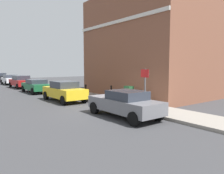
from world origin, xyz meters
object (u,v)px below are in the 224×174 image
Objects in this scene: car_yellow at (64,91)px; bollard_near_cabinet at (111,92)px; car_white at (10,79)px; street_sign at (145,83)px; car_grey at (125,103)px; car_green at (36,86)px; utility_cabinet at (129,95)px; car_black at (0,77)px; car_red at (21,81)px; bollard_far_kerb at (86,91)px.

car_yellow reaches higher than bollard_near_cabinet.
car_white is 1.84× the size of street_sign.
bollard_near_cabinet is (2.41, 4.34, -0.01)m from car_grey.
street_sign is at bearing -172.61° from car_green.
car_yellow is 5.01m from utility_cabinet.
car_grey is 31.67m from car_black.
car_yellow and car_black have the same top height.
utility_cabinet is (2.46, -16.69, -0.10)m from car_red.
car_green is 4.08× the size of bollard_near_cabinet.
car_white is at bearing 94.26° from bollard_far_kerb.
car_grey is 1.07× the size of car_black.
car_white is 25.26m from street_sign.
utility_cabinet is at bearing -166.99° from car_green.
car_yellow reaches higher than utility_cabinet.
car_white is 21.05m from bollard_near_cabinet.
car_black is 29.48m from utility_cabinet.
car_black is at bearing 93.14° from street_sign.
car_yellow is at bearing 178.31° from car_red.
bollard_far_kerb is at bearing -12.87° from car_grey.
bollard_near_cabinet and bollard_far_kerb have the same top height.
car_white is 4.07× the size of bollard_far_kerb.
car_black is 3.44× the size of utility_cabinet.
car_green is 13.22m from street_sign.
bollard_far_kerb is (1.68, -0.27, -0.06)m from car_yellow.
car_black is 1.72× the size of street_sign.
car_white is at bearing -1.12° from car_green.
car_yellow reaches higher than car_white.
bollard_near_cabinet is at bearing 78.03° from street_sign.
utility_cabinet reaches higher than bollard_far_kerb.
car_yellow is 0.97× the size of car_red.
car_black is 3.80× the size of bollard_far_kerb.
car_red is at bearing 97.03° from bollard_far_kerb.
bollard_near_cabinet is (0.10, 2.05, 0.02)m from utility_cabinet.
bollard_far_kerb is (1.41, 6.31, -0.01)m from car_grey.
car_green is 7.02m from bollard_far_kerb.
car_yellow is at bearing 179.85° from car_white.
car_green is 12.12m from car_white.
street_sign reaches higher than utility_cabinet.
car_white is at bearing -1.53° from car_yellow.
car_white is at bearing 93.42° from street_sign.
car_red is (-0.15, 18.98, 0.07)m from car_grey.
car_white is at bearing -2.52° from car_red.
street_sign is (1.73, -31.60, 0.89)m from car_black.
car_black is 3.80× the size of bollard_near_cabinet.
car_white reaches higher than bollard_near_cabinet.
car_black is at bearing -0.80° from car_yellow.
utility_cabinet is (2.31, -22.97, -0.06)m from car_white.
car_grey is 4.97m from bollard_near_cabinet.
car_green is at bearing 103.41° from bollard_far_kerb.
utility_cabinet is at bearing -149.77° from car_yellow.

